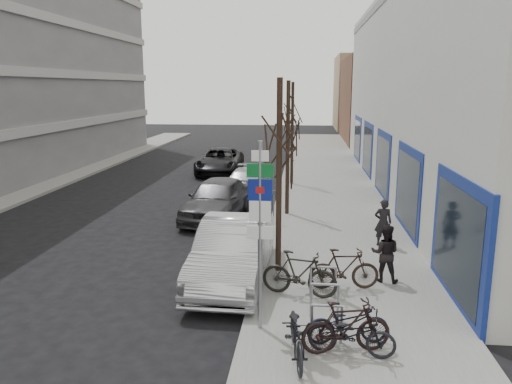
% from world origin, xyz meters
% --- Properties ---
extents(ground, '(120.00, 120.00, 0.00)m').
position_xyz_m(ground, '(0.00, 0.00, 0.00)').
color(ground, black).
rests_on(ground, ground).
extents(sidewalk_east, '(5.00, 70.00, 0.15)m').
position_xyz_m(sidewalk_east, '(4.50, 10.00, 0.07)').
color(sidewalk_east, slate).
rests_on(sidewalk_east, ground).
extents(brick_building_far, '(12.00, 14.00, 8.00)m').
position_xyz_m(brick_building_far, '(13.00, 40.00, 4.00)').
color(brick_building_far, brown).
rests_on(brick_building_far, ground).
extents(tan_building_far, '(13.00, 12.00, 9.00)m').
position_xyz_m(tan_building_far, '(13.50, 55.00, 4.50)').
color(tan_building_far, '#937A5B').
rests_on(tan_building_far, ground).
extents(highway_sign_pole, '(0.55, 0.10, 4.20)m').
position_xyz_m(highway_sign_pole, '(2.40, -0.01, 2.46)').
color(highway_sign_pole, gray).
rests_on(highway_sign_pole, ground).
extents(bike_rack, '(0.66, 2.26, 0.83)m').
position_xyz_m(bike_rack, '(3.80, 0.60, 0.66)').
color(bike_rack, gray).
rests_on(bike_rack, sidewalk_east).
extents(tree_near, '(1.80, 1.80, 5.50)m').
position_xyz_m(tree_near, '(2.60, 3.50, 4.10)').
color(tree_near, black).
rests_on(tree_near, ground).
extents(tree_mid, '(1.80, 1.80, 5.50)m').
position_xyz_m(tree_mid, '(2.60, 10.00, 4.10)').
color(tree_mid, black).
rests_on(tree_mid, ground).
extents(tree_far, '(1.80, 1.80, 5.50)m').
position_xyz_m(tree_far, '(2.60, 16.50, 4.10)').
color(tree_far, black).
rests_on(tree_far, ground).
extents(meter_front, '(0.10, 0.08, 1.27)m').
position_xyz_m(meter_front, '(2.15, 3.00, 0.92)').
color(meter_front, gray).
rests_on(meter_front, sidewalk_east).
extents(meter_mid, '(0.10, 0.08, 1.27)m').
position_xyz_m(meter_mid, '(2.15, 8.50, 0.92)').
color(meter_mid, gray).
rests_on(meter_mid, sidewalk_east).
extents(meter_back, '(0.10, 0.08, 1.27)m').
position_xyz_m(meter_back, '(2.15, 14.00, 0.92)').
color(meter_back, gray).
rests_on(meter_back, sidewalk_east).
extents(bike_near_left, '(0.80, 1.95, 1.16)m').
position_xyz_m(bike_near_left, '(3.22, -1.14, 0.73)').
color(bike_near_left, black).
rests_on(bike_near_left, sidewalk_east).
extents(bike_near_right, '(1.89, 0.94, 1.10)m').
position_xyz_m(bike_near_right, '(4.16, -0.87, 0.70)').
color(bike_near_right, black).
rests_on(bike_near_right, sidewalk_east).
extents(bike_mid_curb, '(1.74, 0.77, 1.03)m').
position_xyz_m(bike_mid_curb, '(4.22, -0.50, 0.66)').
color(bike_mid_curb, black).
rests_on(bike_mid_curb, sidewalk_east).
extents(bike_mid_inner, '(2.01, 0.98, 1.17)m').
position_xyz_m(bike_mid_inner, '(3.22, 1.78, 0.74)').
color(bike_mid_inner, black).
rests_on(bike_mid_inner, sidewalk_east).
extents(bike_far_curb, '(1.75, 0.75, 1.04)m').
position_xyz_m(bike_far_curb, '(4.26, -0.95, 0.67)').
color(bike_far_curb, black).
rests_on(bike_far_curb, sidewalk_east).
extents(bike_far_inner, '(1.87, 0.76, 1.11)m').
position_xyz_m(bike_far_inner, '(4.35, 2.31, 0.70)').
color(bike_far_inner, black).
rests_on(bike_far_inner, sidewalk_east).
extents(parked_car_front, '(1.91, 5.22, 1.71)m').
position_xyz_m(parked_car_front, '(1.40, 2.92, 0.86)').
color(parked_car_front, '#B8B9BE').
rests_on(parked_car_front, ground).
extents(parked_car_mid, '(2.61, 5.12, 1.67)m').
position_xyz_m(parked_car_mid, '(-0.20, 9.42, 0.84)').
color(parked_car_mid, '#48474C').
rests_on(parked_car_mid, ground).
extents(parked_car_back, '(2.30, 4.95, 1.40)m').
position_xyz_m(parked_car_back, '(0.52, 13.19, 0.70)').
color(parked_car_back, '#A4A3A8').
rests_on(parked_car_back, ground).
extents(lane_car, '(2.68, 5.56, 1.53)m').
position_xyz_m(lane_car, '(-1.93, 20.19, 0.76)').
color(lane_car, black).
rests_on(lane_car, ground).
extents(pedestrian_near, '(0.59, 0.40, 1.55)m').
position_xyz_m(pedestrian_near, '(5.87, 6.08, 0.93)').
color(pedestrian_near, black).
rests_on(pedestrian_near, sidewalk_east).
extents(pedestrian_far, '(0.65, 0.50, 1.58)m').
position_xyz_m(pedestrian_far, '(5.47, 2.97, 0.94)').
color(pedestrian_far, black).
rests_on(pedestrian_far, sidewalk_east).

